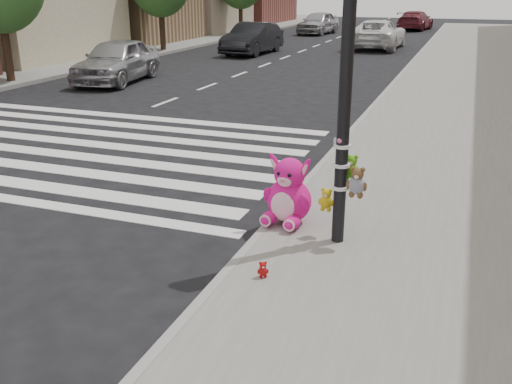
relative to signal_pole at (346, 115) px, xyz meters
The scene contains 13 objects.
ground 3.68m from the signal_pole, 145.42° to the right, with size 120.00×120.00×0.00m, color black.
sidewalk_near 8.71m from the signal_pole, 73.81° to the left, with size 7.00×80.00×0.14m, color slate.
sidewalk_far 24.37m from the signal_pole, 131.55° to the left, with size 6.00×80.00×0.14m, color slate.
curb_edge 8.45m from the signal_pole, 97.45° to the left, with size 0.12×80.00×0.15m, color gray.
crosswalk 8.10m from the signal_pole, 154.53° to the left, with size 11.00×6.00×0.01m, color silver, non-canonical shape.
signal_pole is the anchor object (origin of this frame).
pink_bunny 1.57m from the signal_pole, 156.31° to the left, with size 0.71×0.79×1.00m.
red_teddy 2.15m from the signal_pole, 115.01° to the right, with size 0.14×0.10×0.20m, color #A61010, non-canonical shape.
car_silver_far 15.28m from the signal_pole, 133.95° to the left, with size 1.83×4.54×1.55m, color #9E9EA2.
car_dark_far 22.92m from the signal_pole, 113.48° to the left, with size 1.64×4.70×1.55m, color black.
car_white_near 26.12m from the signal_pole, 97.94° to the left, with size 2.56×5.54×1.54m, color white.
car_maroon_near 40.75m from the signal_pole, 94.24° to the left, with size 2.02×4.96×1.44m, color maroon.
car_silver_deep 35.48m from the signal_pole, 104.90° to the left, with size 1.87×4.64×1.58m, color #A9A8AD.
Camera 1 is at (3.97, -5.04, 3.34)m, focal length 40.00 mm.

